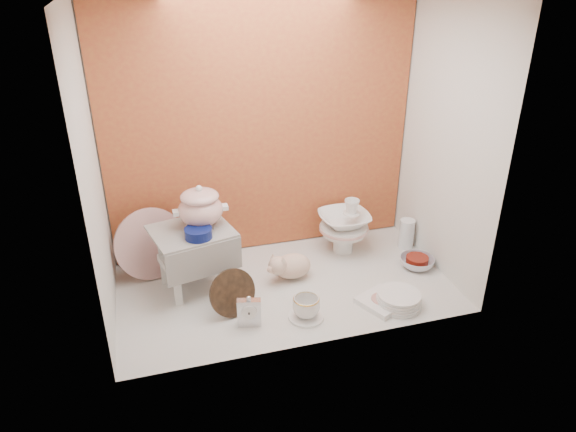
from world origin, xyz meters
name	(u,v)px	position (x,y,z in m)	size (l,w,h in m)	color
ground	(286,286)	(0.00, 0.00, 0.00)	(1.80, 1.80, 0.00)	silver
niche_shell	(275,112)	(0.00, 0.18, 0.93)	(1.86, 1.03, 1.53)	#B3612C
step_stool	(194,258)	(-0.47, 0.14, 0.17)	(0.41, 0.35, 0.35)	silver
soup_tureen	(200,206)	(-0.41, 0.18, 0.46)	(0.27, 0.27, 0.23)	white
cobalt_bowl	(198,233)	(-0.45, 0.05, 0.37)	(0.14, 0.14, 0.05)	#0B1555
floral_platter	(151,244)	(-0.69, 0.33, 0.20)	(0.41, 0.13, 0.40)	silver
blue_white_vase	(192,246)	(-0.46, 0.37, 0.13)	(0.24, 0.24, 0.25)	silver
lacquer_tray	(233,293)	(-0.32, -0.16, 0.12)	(0.25, 0.09, 0.24)	black
mantel_clock	(249,311)	(-0.26, -0.28, 0.08)	(0.12, 0.04, 0.17)	silver
plush_pig	(293,266)	(0.06, 0.07, 0.08)	(0.27, 0.18, 0.16)	#D6AF97
teacup_saucer	(306,316)	(0.02, -0.30, 0.01)	(0.18, 0.18, 0.01)	white
gold_rim_teacup	(306,307)	(0.02, -0.30, 0.07)	(0.14, 0.14, 0.11)	white
lattice_dish	(382,301)	(0.44, -0.30, 0.01)	(0.21, 0.21, 0.03)	white
dinner_plate_stack	(399,299)	(0.52, -0.33, 0.04)	(0.24, 0.24, 0.07)	white
crystal_bowl	(417,262)	(0.79, -0.02, 0.03)	(0.20, 0.20, 0.06)	silver
clear_glass_vase	(407,234)	(0.84, 0.21, 0.09)	(0.09, 0.09, 0.18)	silver
porcelain_tower	(344,226)	(0.45, 0.28, 0.17)	(0.30, 0.30, 0.34)	white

